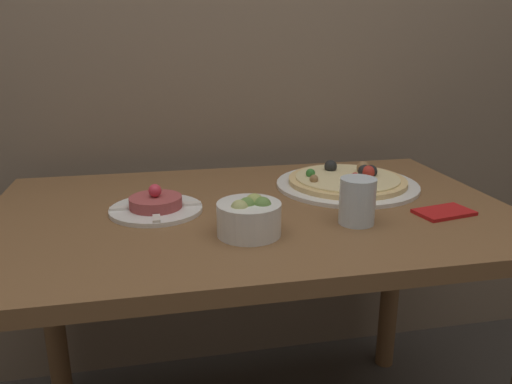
% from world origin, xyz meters
% --- Properties ---
extents(dining_table, '(1.19, 0.74, 0.72)m').
position_xyz_m(dining_table, '(0.00, 0.37, 0.62)').
color(dining_table, brown).
rests_on(dining_table, ground_plane).
extents(pizza_plate, '(0.37, 0.37, 0.05)m').
position_xyz_m(pizza_plate, '(0.28, 0.49, 0.74)').
color(pizza_plate, white).
rests_on(pizza_plate, dining_table).
extents(tartare_plate, '(0.21, 0.21, 0.06)m').
position_xyz_m(tartare_plate, '(-0.22, 0.39, 0.74)').
color(tartare_plate, white).
rests_on(tartare_plate, dining_table).
extents(small_bowl, '(0.13, 0.13, 0.08)m').
position_xyz_m(small_bowl, '(-0.04, 0.21, 0.76)').
color(small_bowl, white).
rests_on(small_bowl, dining_table).
extents(drinking_glass, '(0.08, 0.08, 0.10)m').
position_xyz_m(drinking_glass, '(0.20, 0.23, 0.77)').
color(drinking_glass, silver).
rests_on(drinking_glass, dining_table).
extents(napkin, '(0.14, 0.10, 0.01)m').
position_xyz_m(napkin, '(0.41, 0.24, 0.73)').
color(napkin, red).
rests_on(napkin, dining_table).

